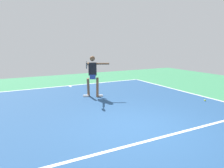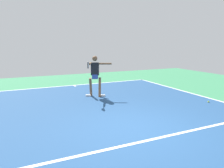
{
  "view_description": "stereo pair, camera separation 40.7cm",
  "coord_description": "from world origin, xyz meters",
  "views": [
    {
      "loc": [
        3.35,
        4.51,
        2.29
      ],
      "look_at": [
        -0.1,
        -1.97,
        0.9
      ],
      "focal_mm": 34.18,
      "sensor_mm": 36.0,
      "label": 1
    },
    {
      "loc": [
        2.99,
        4.69,
        2.29
      ],
      "look_at": [
        -0.1,
        -1.97,
        0.9
      ],
      "focal_mm": 34.18,
      "sensor_mm": 36.0,
      "label": 2
    }
  ],
  "objects": [
    {
      "name": "tennis_player",
      "position": [
        -0.19,
        -3.9,
        1.03
      ],
      "size": [
        1.29,
        1.14,
        1.79
      ],
      "rotation": [
        0.0,
        0.0,
        -0.46
      ],
      "color": "brown",
      "rests_on": "ground_plane"
    },
    {
      "name": "court_line_centre_mark",
      "position": [
        0.0,
        -6.64,
        0.0
      ],
      "size": [
        0.1,
        0.3,
        0.01
      ],
      "primitive_type": "cube",
      "color": "white",
      "rests_on": "ground_plane"
    },
    {
      "name": "ground_plane",
      "position": [
        0.0,
        0.0,
        0.0
      ],
      "size": [
        22.35,
        22.35,
        0.0
      ],
      "primitive_type": "plane",
      "color": "#388456"
    },
    {
      "name": "court_line_service",
      "position": [
        0.0,
        0.71,
        0.0
      ],
      "size": [
        6.82,
        0.1,
        0.01
      ],
      "primitive_type": "cube",
      "color": "white",
      "rests_on": "ground_plane"
    },
    {
      "name": "tennis_ball_centre_court",
      "position": [
        -3.91,
        -1.1,
        0.03
      ],
      "size": [
        0.07,
        0.07,
        0.07
      ],
      "primitive_type": "sphere",
      "color": "#CCE033",
      "rests_on": "ground_plane"
    },
    {
      "name": "court_surface",
      "position": [
        0.0,
        0.0,
        0.0
      ],
      "size": [
        9.09,
        13.77,
        0.0
      ],
      "primitive_type": "cube",
      "color": "navy",
      "rests_on": "ground_plane"
    },
    {
      "name": "court_line_baseline_near",
      "position": [
        0.0,
        -6.84,
        0.0
      ],
      "size": [
        9.09,
        0.1,
        0.01
      ],
      "primitive_type": "cube",
      "color": "white",
      "rests_on": "ground_plane"
    }
  ]
}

